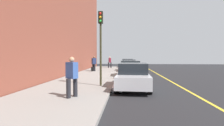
# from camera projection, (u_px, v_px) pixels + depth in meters

# --- Properties ---
(ground_plane) EXTENTS (56.00, 56.00, 0.00)m
(ground_plane) POSITION_uv_depth(u_px,v_px,m) (128.00, 77.00, 16.60)
(ground_plane) COLOR black
(sidewalk) EXTENTS (28.00, 4.60, 0.15)m
(sidewalk) POSITION_uv_depth(u_px,v_px,m) (94.00, 76.00, 16.86)
(sidewalk) COLOR gray
(sidewalk) RESTS_ON ground
(lane_stripe_centre) EXTENTS (28.00, 0.14, 0.01)m
(lane_stripe_centre) POSITION_uv_depth(u_px,v_px,m) (163.00, 77.00, 16.35)
(lane_stripe_centre) COLOR gold
(lane_stripe_centre) RESTS_ON ground
(snow_bank_curb) EXTENTS (8.41, 0.56, 0.22)m
(snow_bank_curb) POSITION_uv_depth(u_px,v_px,m) (120.00, 80.00, 13.55)
(snow_bank_curb) COLOR white
(snow_bank_curb) RESTS_ON ground
(parked_car_white) EXTENTS (4.33, 1.93, 1.51)m
(parked_car_white) POSITION_uv_depth(u_px,v_px,m) (128.00, 64.00, 28.12)
(parked_car_white) COLOR black
(parked_car_white) RESTS_ON ground
(parked_car_charcoal) EXTENTS (4.40, 2.03, 1.51)m
(parked_car_charcoal) POSITION_uv_depth(u_px,v_px,m) (129.00, 66.00, 22.03)
(parked_car_charcoal) COLOR black
(parked_car_charcoal) RESTS_ON ground
(parked_car_green) EXTENTS (4.67, 2.03, 1.51)m
(parked_car_green) POSITION_uv_depth(u_px,v_px,m) (130.00, 69.00, 15.85)
(parked_car_green) COLOR black
(parked_car_green) RESTS_ON ground
(parked_car_silver) EXTENTS (4.20, 2.02, 1.51)m
(parked_car_silver) POSITION_uv_depth(u_px,v_px,m) (133.00, 76.00, 10.29)
(parked_car_silver) COLOR black
(parked_car_silver) RESTS_ON ground
(pedestrian_burgundy_coat) EXTENTS (0.54, 0.55, 1.73)m
(pedestrian_burgundy_coat) POSITION_uv_depth(u_px,v_px,m) (110.00, 62.00, 27.24)
(pedestrian_burgundy_coat) COLOR black
(pedestrian_burgundy_coat) RESTS_ON sidewalk
(pedestrian_blue_coat) EXTENTS (0.52, 0.55, 1.74)m
(pedestrian_blue_coat) POSITION_uv_depth(u_px,v_px,m) (72.00, 76.00, 7.55)
(pedestrian_blue_coat) COLOR black
(pedestrian_blue_coat) RESTS_ON sidewalk
(pedestrian_navy_coat) EXTENTS (0.53, 0.57, 1.79)m
(pedestrian_navy_coat) POSITION_uv_depth(u_px,v_px,m) (94.00, 63.00, 21.20)
(pedestrian_navy_coat) COLOR black
(pedestrian_navy_coat) RESTS_ON sidewalk
(traffic_light_pole) EXTENTS (0.35, 0.26, 4.41)m
(traffic_light_pole) POSITION_uv_depth(u_px,v_px,m) (101.00, 36.00, 10.48)
(traffic_light_pole) COLOR #2D2D19
(traffic_light_pole) RESTS_ON sidewalk
(rolling_suitcase) EXTENTS (0.34, 0.22, 0.87)m
(rolling_suitcase) POSITION_uv_depth(u_px,v_px,m) (92.00, 69.00, 20.87)
(rolling_suitcase) COLOR black
(rolling_suitcase) RESTS_ON sidewalk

